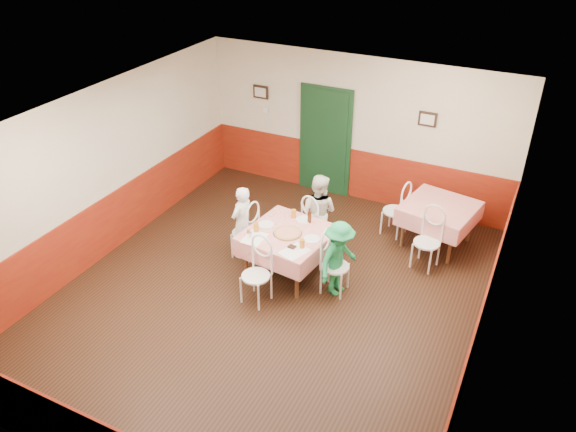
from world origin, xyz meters
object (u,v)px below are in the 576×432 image
at_px(chair_second_b, 427,243).
at_px(diner_right, 339,259).
at_px(chair_left, 245,233).
at_px(chair_far, 316,225).
at_px(diner_far, 318,212).
at_px(main_table, 288,253).
at_px(second_table, 437,225).
at_px(pizza, 288,233).
at_px(wallet, 292,247).
at_px(glass_a, 256,227).
at_px(diner_left, 242,222).
at_px(chair_second_a, 395,211).
at_px(chair_right, 335,267).
at_px(beer_bottle, 309,216).
at_px(glass_c, 294,214).
at_px(glass_b, 302,244).
at_px(chair_near, 256,276).

bearing_deg(chair_second_b, diner_right, -118.45).
bearing_deg(diner_right, chair_left, 97.29).
distance_m(chair_far, diner_far, 0.23).
distance_m(main_table, second_table, 2.68).
distance_m(chair_far, pizza, 0.95).
bearing_deg(wallet, glass_a, 174.66).
distance_m(diner_left, diner_far, 1.27).
height_order(chair_far, chair_second_a, same).
height_order(chair_right, beer_bottle, beer_bottle).
height_order(second_table, chair_second_a, chair_second_a).
height_order(chair_second_b, diner_far, diner_far).
relative_size(second_table, beer_bottle, 4.87).
height_order(main_table, glass_c, glass_c).
xyz_separation_m(chair_second_b, glass_b, (-1.54, -1.41, 0.38)).
bearing_deg(diner_far, glass_b, 102.90).
bearing_deg(diner_left, glass_b, 82.00).
bearing_deg(beer_bottle, diner_right, -36.19).
height_order(wallet, diner_right, diner_right).
distance_m(chair_second_b, glass_c, 2.17).
bearing_deg(diner_right, pizza, 99.84).
height_order(wallet, diner_far, diner_far).
xyz_separation_m(chair_right, glass_a, (-1.29, -0.08, 0.38)).
bearing_deg(chair_right, chair_second_b, -41.61).
bearing_deg(chair_right, chair_far, 36.81).
bearing_deg(diner_right, chair_far, 53.93).
bearing_deg(pizza, main_table, 108.19).
height_order(main_table, glass_a, glass_a).
bearing_deg(glass_a, wallet, -12.79).
distance_m(second_table, glass_b, 2.69).
relative_size(second_table, diner_right, 0.92).
height_order(second_table, glass_a, glass_a).
relative_size(beer_bottle, wallet, 2.09).
xyz_separation_m(second_table, pizza, (-1.90, -1.92, 0.40)).
relative_size(chair_left, chair_far, 1.00).
relative_size(chair_left, glass_c, 6.39).
distance_m(glass_b, beer_bottle, 0.72).
height_order(chair_second_a, chair_second_b, same).
xyz_separation_m(glass_c, diner_far, (0.23, 0.46, -0.15)).
xyz_separation_m(chair_right, chair_far, (-0.73, 0.95, 0.00)).
distance_m(chair_second_b, glass_a, 2.73).
bearing_deg(glass_b, diner_right, 18.06).
relative_size(pizza, glass_a, 2.86).
xyz_separation_m(main_table, chair_right, (0.84, -0.11, 0.08)).
xyz_separation_m(chair_second_b, pizza, (-1.90, -1.17, 0.32)).
distance_m(chair_right, chair_second_a, 2.01).
bearing_deg(glass_c, main_table, -75.18).
bearing_deg(chair_left, second_table, 126.83).
xyz_separation_m(chair_far, chair_second_a, (1.05, 1.03, 0.00)).
relative_size(chair_near, glass_a, 6.20).
distance_m(chair_far, diner_right, 1.25).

